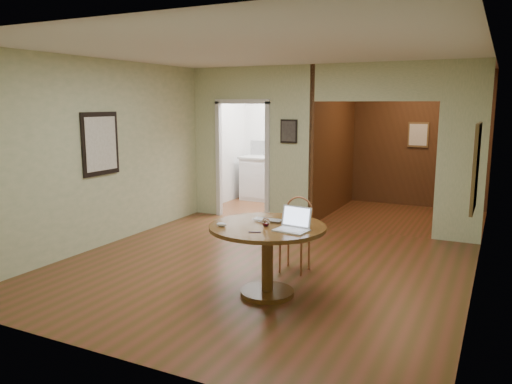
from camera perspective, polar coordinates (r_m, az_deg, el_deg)
The scene contains 11 objects.
floor at distance 6.38m, azimuth -0.06°, elevation -8.85°, with size 5.00×5.00×0.00m, color #4E3416.
room_shell at distance 9.10m, azimuth 6.03°, elevation 5.12°, with size 5.20×7.50×5.00m.
dining_table at distance 5.40m, azimuth 1.32°, elevation -5.90°, with size 1.26×1.26×0.79m.
chair at distance 6.25m, azimuth 4.66°, elevation -4.34°, with size 0.40×0.40×0.93m.
open_laptop at distance 5.15m, azimuth 4.33°, elevation -3.65°, with size 0.36×0.33×0.24m.
closed_laptop at distance 5.47m, azimuth 1.16°, elevation -3.34°, with size 0.33×0.21×0.03m, color silver.
mouse at distance 5.29m, azimuth -3.99°, elevation -3.73°, with size 0.11×0.06×0.05m, color silver.
wine_glass at distance 5.29m, azimuth 1.14°, elevation -3.45°, with size 0.08×0.08×0.09m, color white, non-canonical shape.
pen at distance 5.05m, azimuth -0.15°, elevation -4.60°, with size 0.01×0.01×0.13m, color #0D0F5D.
kitchen_cabinet at distance 10.53m, azimuth 3.55°, elevation 1.38°, with size 2.06×0.60×0.94m.
grocery_bag at distance 10.31m, azimuth 5.66°, elevation 4.70°, with size 0.33×0.28×0.33m, color tan.
Camera 1 is at (2.69, -5.40, 2.08)m, focal length 35.00 mm.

